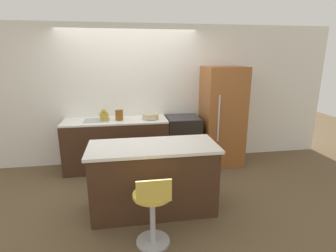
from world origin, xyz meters
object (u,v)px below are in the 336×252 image
object	(u,v)px
oven_range	(183,141)
mixing_bowl	(150,116)
kettle	(104,116)
stool_chair	(153,209)
refrigerator	(222,116)

from	to	relation	value
oven_range	mixing_bowl	distance (m)	0.80
kettle	mixing_bowl	xyz separation A→B (m)	(0.82, 0.00, -0.04)
stool_chair	refrigerator	bearing A→B (deg)	53.84
refrigerator	mixing_bowl	xyz separation A→B (m)	(-1.36, 0.01, 0.05)
oven_range	stool_chair	world-z (taller)	oven_range
refrigerator	stool_chair	world-z (taller)	refrigerator
mixing_bowl	stool_chair	bearing A→B (deg)	-95.20
oven_range	refrigerator	size ratio (longest dim) A/B	0.50
mixing_bowl	kettle	bearing A→B (deg)	180.00
refrigerator	mixing_bowl	world-z (taller)	refrigerator
oven_range	refrigerator	world-z (taller)	refrigerator
refrigerator	stool_chair	distance (m)	2.68
kettle	mixing_bowl	world-z (taller)	kettle
mixing_bowl	oven_range	bearing A→B (deg)	2.42
oven_range	stool_chair	xyz separation A→B (m)	(-0.81, -2.17, -0.03)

